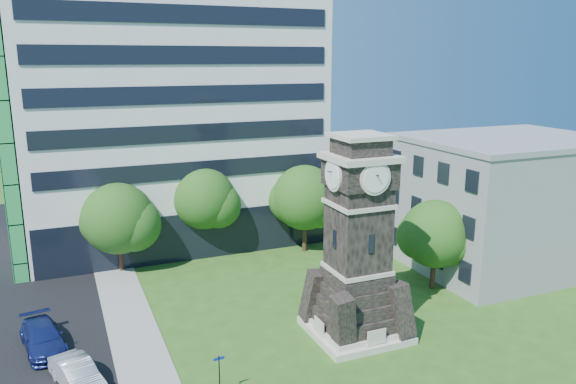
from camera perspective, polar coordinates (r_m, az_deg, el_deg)
name	(u,v)px	position (r m, az deg, el deg)	size (l,w,h in m)	color
ground	(326,358)	(32.80, 3.84, -16.51)	(160.00, 160.00, 0.00)	#2B5819
sidewalk	(139,349)	(34.62, -14.90, -15.20)	(3.00, 70.00, 0.06)	gray
clock_tower	(357,251)	(33.51, 7.06, -5.98)	(5.40, 5.40, 12.22)	beige
office_tall	(167,83)	(52.14, -12.21, 10.79)	(26.20, 15.11, 28.60)	white
office_low	(506,201)	(48.12, 21.24, -0.90)	(15.20, 12.20, 10.40)	gray
car_street_mid	(77,374)	(31.81, -20.62, -16.96)	(1.52, 4.36, 1.44)	#ABAFB3
car_street_north	(43,338)	(36.13, -23.63, -13.40)	(2.05, 5.03, 1.46)	navy
car_east_lot	(506,281)	(44.02, 21.29, -8.40)	(2.26, 4.90, 1.36)	#4A4A4F
park_bench	(372,322)	(36.05, 8.51, -12.90)	(1.67, 0.44, 0.86)	black
street_sign	(219,372)	(28.89, -6.99, -17.71)	(0.56, 0.06, 2.33)	black
tree_nw	(119,220)	(45.37, -16.78, -2.78)	(6.12, 5.57, 7.10)	#332114
tree_nc	(205,201)	(46.89, -8.46, -0.86)	(5.68, 5.16, 7.69)	#332114
tree_ne	(306,200)	(47.94, 1.80, -0.78)	(6.13, 5.57, 7.58)	#332114
tree_east	(436,236)	(41.66, 14.79, -4.33)	(5.37, 4.89, 6.58)	#332114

